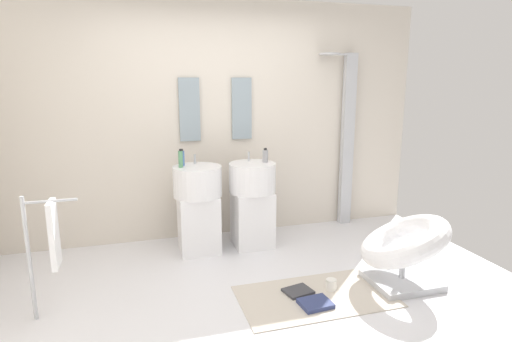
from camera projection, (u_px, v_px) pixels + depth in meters
ground_plane at (258, 303)px, 3.42m from camera, size 4.80×3.60×0.04m
rear_partition at (215, 121)px, 4.68m from camera, size 4.80×0.10×2.60m
pedestal_sink_left at (198, 205)px, 4.31m from camera, size 0.49×0.49×1.00m
pedestal_sink_right at (252, 201)px, 4.47m from camera, size 0.49×0.49×1.00m
vanity_mirror_left at (189, 110)px, 4.51m from camera, size 0.22×0.03×0.67m
vanity_mirror_right at (242, 109)px, 4.67m from camera, size 0.22×0.03×0.67m
shower_column at (346, 137)px, 5.05m from camera, size 0.49×0.24×2.05m
lounge_chair at (404, 246)px, 3.62m from camera, size 1.06×1.06×0.65m
towel_rack at (50, 237)px, 3.06m from camera, size 0.37×0.22×0.95m
area_rug at (316, 296)px, 3.47m from camera, size 1.26×0.71×0.01m
magazine_navy at (315, 303)px, 3.31m from camera, size 0.26×0.22×0.03m
magazine_charcoal at (298, 291)px, 3.52m from camera, size 0.26×0.23×0.02m
coffee_mug at (331, 285)px, 3.56m from camera, size 0.09×0.09×0.09m
soap_bottle_blue at (182, 158)px, 4.25m from camera, size 0.05×0.05×0.17m
soap_bottle_grey at (265, 156)px, 4.43m from camera, size 0.06×0.06×0.15m
soap_bottle_green at (181, 159)px, 4.16m from camera, size 0.04×0.04×0.19m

